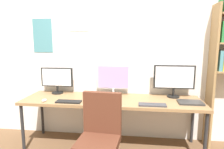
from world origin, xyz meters
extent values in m
cube|color=silver|center=(0.00, 1.02, 1.30)|extent=(4.95, 0.10, 2.60)
cube|color=teal|center=(-1.18, 0.97, 1.65)|extent=(0.32, 0.01, 0.54)
cube|color=white|center=(-0.56, 0.97, 1.95)|extent=(0.31, 0.01, 0.46)
cube|color=#936D47|center=(0.00, 0.60, 0.72)|extent=(2.55, 0.68, 0.04)
cylinder|color=#262628|center=(-1.22, 0.31, 0.35)|extent=(0.04, 0.04, 0.70)
cylinder|color=#262628|center=(1.22, 0.31, 0.35)|extent=(0.04, 0.04, 0.70)
cylinder|color=#262628|center=(-1.22, 0.89, 0.35)|extent=(0.04, 0.04, 0.70)
cylinder|color=#262628|center=(1.22, 0.89, 0.35)|extent=(0.04, 0.04, 0.70)
cube|color=#9E7A4C|center=(1.42, 0.83, 1.04)|extent=(0.03, 0.28, 2.07)
cube|color=teal|center=(1.50, 0.82, 1.29)|extent=(0.05, 0.22, 0.28)
cube|color=gold|center=(1.55, 0.84, 1.28)|extent=(0.04, 0.22, 0.26)
cube|color=#287F3D|center=(1.49, 0.83, 1.69)|extent=(0.04, 0.22, 0.28)
cube|color=red|center=(1.55, 0.83, 1.67)|extent=(0.05, 0.22, 0.25)
cube|color=#287F3D|center=(1.49, 0.83, 2.04)|extent=(0.03, 0.22, 0.19)
cube|color=#592D1E|center=(-0.05, -0.17, 0.47)|extent=(0.47, 0.47, 0.08)
cube|color=#592D1E|center=(-0.03, 0.02, 0.75)|extent=(0.44, 0.10, 0.48)
cylinder|color=black|center=(-0.90, 0.81, 0.75)|extent=(0.18, 0.18, 0.02)
cylinder|color=black|center=(-0.90, 0.81, 0.81)|extent=(0.03, 0.03, 0.10)
cube|color=black|center=(-0.90, 0.81, 1.00)|extent=(0.51, 0.03, 0.30)
cube|color=white|center=(-0.90, 0.80, 1.00)|extent=(0.47, 0.01, 0.27)
cylinder|color=silver|center=(0.00, 0.81, 0.75)|extent=(0.18, 0.18, 0.02)
cylinder|color=silver|center=(0.00, 0.81, 0.80)|extent=(0.03, 0.03, 0.08)
cube|color=silver|center=(0.00, 0.81, 1.03)|extent=(0.50, 0.03, 0.36)
cube|color=#B28CE5|center=(0.00, 0.80, 1.03)|extent=(0.46, 0.01, 0.33)
cylinder|color=black|center=(0.90, 0.81, 0.75)|extent=(0.18, 0.18, 0.02)
cylinder|color=black|center=(0.90, 0.81, 0.81)|extent=(0.03, 0.03, 0.11)
cube|color=black|center=(0.90, 0.81, 1.04)|extent=(0.59, 0.03, 0.35)
cube|color=white|center=(0.90, 0.80, 1.04)|extent=(0.54, 0.01, 0.31)
cube|color=black|center=(-0.56, 0.37, 0.75)|extent=(0.34, 0.13, 0.02)
cube|color=#38383D|center=(0.56, 0.37, 0.75)|extent=(0.35, 0.13, 0.02)
ellipsoid|color=silver|center=(-0.91, 0.37, 0.76)|extent=(0.06, 0.10, 0.03)
cube|color=#2D2D2D|center=(1.07, 0.53, 0.75)|extent=(0.32, 0.22, 0.02)
camera|label=1|loc=(0.34, -2.10, 1.54)|focal=31.29mm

